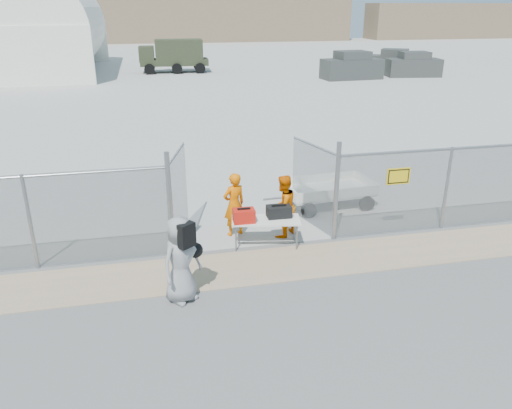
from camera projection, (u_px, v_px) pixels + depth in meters
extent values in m
plane|color=#575656|center=(277.00, 288.00, 10.36)|extent=(160.00, 160.00, 0.00)
cube|color=#A8A8A4|center=(167.00, 67.00, 48.46)|extent=(160.00, 80.00, 0.01)
cube|color=tan|center=(266.00, 265.00, 11.26)|extent=(44.00, 1.60, 0.01)
cube|color=red|center=(244.00, 216.00, 11.77)|extent=(0.52, 0.35, 0.32)
cube|color=black|center=(279.00, 211.00, 12.06)|extent=(0.59, 0.35, 0.28)
imported|color=#EA6801|center=(234.00, 205.00, 12.49)|extent=(0.70, 0.58, 1.66)
imported|color=#EA6801|center=(283.00, 206.00, 12.44)|extent=(0.99, 0.95, 1.62)
imported|color=gray|center=(181.00, 260.00, 9.65)|extent=(1.03, 0.97, 1.77)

